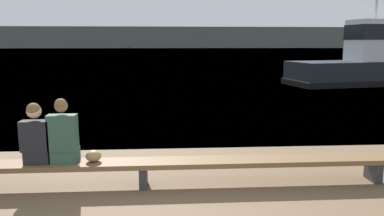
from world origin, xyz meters
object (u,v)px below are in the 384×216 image
person_right (63,136)px  shopping_bag (93,156)px  bench_main (143,165)px  tugboat_red (371,64)px  person_left (36,137)px

person_right → shopping_bag: bearing=2.6°
bench_main → tugboat_red: (12.11, 14.85, 0.78)m
bench_main → person_left: person_left is taller
shopping_bag → tugboat_red: size_ratio=0.03×
bench_main → shopping_bag: shopping_bag is taller
person_left → shopping_bag: (0.88, 0.02, -0.34)m
person_right → tugboat_red: tugboat_red is taller
bench_main → tugboat_red: bearing=50.8°
person_right → tugboat_red: bearing=48.0°
shopping_bag → bench_main: bearing=-1.9°
tugboat_red → bench_main: bearing=130.0°
person_left → person_right: size_ratio=0.94×
person_left → person_right: (0.42, -0.00, 0.01)m
bench_main → person_left: size_ratio=8.55×
bench_main → tugboat_red: 19.18m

